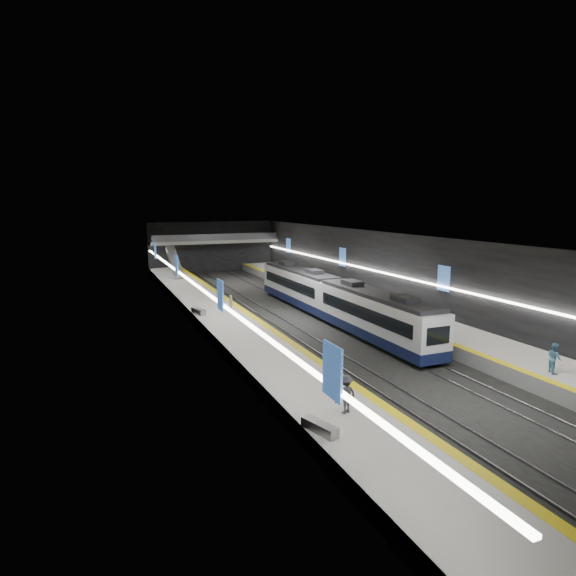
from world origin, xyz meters
name	(u,v)px	position (x,y,z in m)	size (l,w,h in m)	color
ground	(301,319)	(0.00, 0.00, 0.00)	(70.00, 70.00, 0.00)	black
ceiling	(302,235)	(0.00, 0.00, 8.00)	(20.00, 70.00, 0.04)	beige
wall_left	(196,285)	(-10.00, 0.00, 4.00)	(0.04, 70.00, 8.00)	black
wall_right	(391,272)	(10.00, 0.00, 4.00)	(0.04, 70.00, 8.00)	black
wall_back	(212,247)	(0.00, 35.00, 4.00)	(20.00, 0.04, 8.00)	black
platform_left	(225,321)	(-7.50, 0.00, 0.50)	(5.00, 70.00, 1.00)	slate
tile_surface_left	(225,316)	(-7.50, 0.00, 1.01)	(5.00, 70.00, 0.02)	#ABABA5
tactile_strip_left	(248,313)	(-5.30, 0.00, 1.02)	(0.60, 70.00, 0.02)	yellow
platform_right	(369,307)	(7.50, 0.00, 0.50)	(5.00, 70.00, 1.00)	slate
tile_surface_right	(369,303)	(7.50, 0.00, 1.01)	(5.00, 70.00, 0.02)	#ABABA5
tactile_strip_right	(350,304)	(5.30, 0.00, 1.02)	(0.60, 70.00, 0.02)	yellow
rails	(301,318)	(0.00, 0.00, 0.06)	(6.52, 70.00, 0.12)	gray
train	(332,297)	(2.50, -1.39, 2.20)	(2.69, 30.04, 3.60)	#10173C
ad_posters	(297,271)	(0.00, 1.00, 4.50)	(19.94, 53.50, 2.20)	#3965AD
cove_light_left	(198,287)	(-9.80, 0.00, 3.80)	(0.25, 68.60, 0.12)	white
cove_light_right	(389,274)	(9.80, 0.00, 3.80)	(0.25, 68.60, 0.12)	white
mezzanine_bridge	(215,241)	(0.00, 32.93, 5.04)	(20.00, 3.00, 1.50)	gray
escalator	(175,262)	(-7.50, 26.00, 2.90)	(1.20, 8.00, 0.60)	#99999E
bench_left_near	(320,427)	(-9.50, -23.13, 1.23)	(0.53, 1.91, 0.47)	#99999E
bench_left_far	(199,311)	(-9.50, 1.67, 1.24)	(0.55, 1.98, 0.48)	#99999E
bench_right_near	(413,309)	(9.03, -5.10, 1.25)	(0.56, 2.03, 0.50)	#99999E
bench_right_far	(348,288)	(9.24, 7.41, 1.21)	(0.48, 1.72, 0.42)	#99999E
passenger_right_a	(413,311)	(6.73, -8.12, 1.88)	(0.64, 0.42, 1.76)	#B84445
passenger_right_b	(554,358)	(6.61, -21.74, 1.92)	(0.89, 0.69, 1.83)	teal
passenger_left_a	(231,304)	(-6.57, 1.28, 1.80)	(0.94, 0.39, 1.60)	white
passenger_left_b	(346,394)	(-7.48, -21.82, 1.94)	(1.22, 0.70, 1.89)	#403F46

